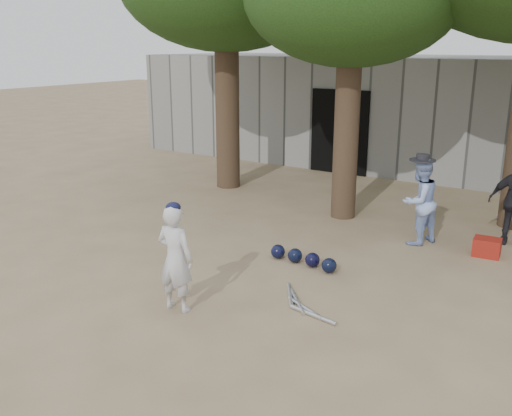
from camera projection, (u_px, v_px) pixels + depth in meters
The scene contains 7 objects.
ground at pixel (185, 280), 8.39m from camera, with size 70.00×70.00×0.00m, color #937C5E.
boy_player at pixel (175, 259), 7.26m from camera, with size 0.52×0.34×1.42m, color silver.
spectator_blue at pixel (419, 202), 9.72m from camera, with size 0.73×0.57×1.50m, color #97B1EA.
red_bag at pixel (487, 247), 9.28m from camera, with size 0.42×0.32×0.30m, color maroon.
back_building at pixel (416, 110), 16.30m from camera, with size 16.00×5.24×3.00m.
helmet_row at pixel (303, 258), 8.91m from camera, with size 1.19×0.33×0.23m.
bat_pile at pixel (301, 305), 7.52m from camera, with size 1.12×0.77×0.06m.
Camera 1 is at (5.11, -5.94, 3.35)m, focal length 40.00 mm.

